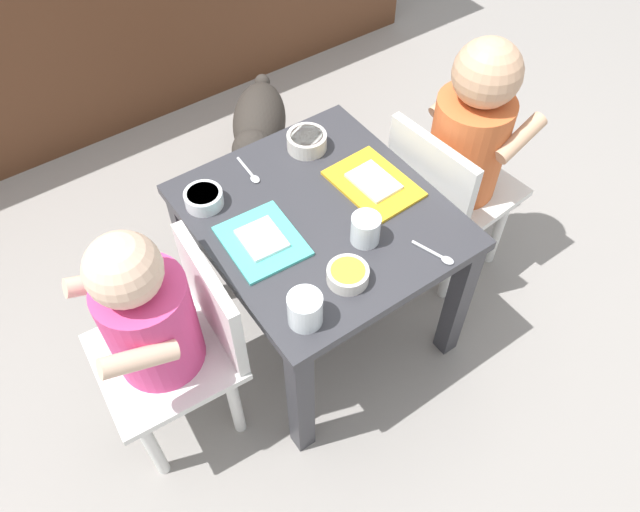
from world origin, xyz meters
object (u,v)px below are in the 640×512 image
(seated_child_right, at_px, (467,141))
(cereal_bowl_right_side, at_px, (307,141))
(food_tray_right, at_px, (374,184))
(spoon_by_right_tray, at_px, (250,173))
(seated_child_left, at_px, (155,320))
(veggie_bowl_near, at_px, (204,198))
(water_cup_left, at_px, (305,311))
(food_tray_left, at_px, (263,241))
(dining_table, at_px, (320,236))
(spoon_by_left_tray, at_px, (437,255))
(veggie_bowl_far, at_px, (348,274))
(dog, at_px, (259,128))
(water_cup_right, at_px, (365,230))

(seated_child_right, bearing_deg, cereal_bowl_right_side, 147.01)
(food_tray_right, bearing_deg, spoon_by_right_tray, 137.14)
(seated_child_left, distance_m, cereal_bowl_right_side, 0.57)
(seated_child_left, xyz_separation_m, spoon_by_right_tray, (0.36, 0.23, 0.02))
(veggie_bowl_near, bearing_deg, cereal_bowl_right_side, 4.63)
(water_cup_left, relative_size, cereal_bowl_right_side, 0.74)
(food_tray_left, xyz_separation_m, water_cup_left, (-0.03, -0.21, 0.02))
(seated_child_left, height_order, veggie_bowl_near, seated_child_left)
(dining_table, height_order, spoon_by_left_tray, spoon_by_left_tray)
(dining_table, xyz_separation_m, water_cup_left, (-0.18, -0.21, 0.11))
(water_cup_left, height_order, spoon_by_right_tray, water_cup_left)
(seated_child_right, relative_size, spoon_by_right_tray, 7.19)
(food_tray_left, xyz_separation_m, spoon_by_right_tray, (0.09, 0.20, -0.00))
(seated_child_left, height_order, food_tray_left, seated_child_left)
(seated_child_right, bearing_deg, dining_table, 177.46)
(veggie_bowl_near, relative_size, veggie_bowl_far, 1.00)
(food_tray_left, height_order, water_cup_left, water_cup_left)
(seated_child_right, distance_m, spoon_by_right_tray, 0.53)
(cereal_bowl_right_side, bearing_deg, dining_table, -116.57)
(water_cup_left, height_order, veggie_bowl_near, water_cup_left)
(seated_child_right, distance_m, dog, 0.68)
(veggie_bowl_near, distance_m, spoon_by_left_tray, 0.52)
(water_cup_right, distance_m, veggie_bowl_near, 0.37)
(veggie_bowl_near, bearing_deg, dining_table, -40.82)
(veggie_bowl_near, relative_size, spoon_by_right_tray, 0.87)
(cereal_bowl_right_side, height_order, spoon_by_left_tray, cereal_bowl_right_side)
(veggie_bowl_far, bearing_deg, dining_table, 71.74)
(veggie_bowl_near, bearing_deg, seated_child_left, -137.72)
(food_tray_left, distance_m, spoon_by_right_tray, 0.22)
(veggie_bowl_near, xyz_separation_m, cereal_bowl_right_side, (0.29, 0.02, 0.00))
(cereal_bowl_right_side, bearing_deg, spoon_by_left_tray, -85.63)
(water_cup_right, distance_m, spoon_by_right_tray, 0.33)
(veggie_bowl_near, relative_size, spoon_by_left_tray, 0.88)
(seated_child_left, relative_size, food_tray_left, 3.58)
(dining_table, relative_size, spoon_by_left_tray, 5.81)
(seated_child_left, xyz_separation_m, spoon_by_left_tray, (0.55, -0.21, 0.02))
(food_tray_left, relative_size, veggie_bowl_near, 2.16)
(seated_child_left, bearing_deg, spoon_by_right_tray, 32.72)
(water_cup_left, relative_size, veggie_bowl_far, 0.82)
(cereal_bowl_right_side, distance_m, spoon_by_right_tray, 0.16)
(water_cup_left, relative_size, spoon_by_right_tray, 0.71)
(veggie_bowl_far, height_order, cereal_bowl_right_side, cereal_bowl_right_side)
(dining_table, height_order, veggie_bowl_far, veggie_bowl_far)
(veggie_bowl_near, bearing_deg, seated_child_right, -16.91)
(water_cup_right, bearing_deg, cereal_bowl_right_side, 78.52)
(spoon_by_left_tray, bearing_deg, food_tray_left, 139.59)
(spoon_by_left_tray, bearing_deg, cereal_bowl_right_side, 94.37)
(veggie_bowl_near, height_order, spoon_by_left_tray, veggie_bowl_near)
(seated_child_left, height_order, cereal_bowl_right_side, seated_child_left)
(dog, height_order, water_cup_right, water_cup_right)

